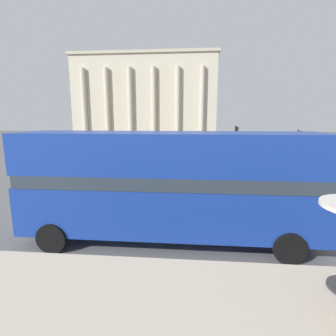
{
  "coord_description": "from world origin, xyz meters",
  "views": [
    {
      "loc": [
        -0.19,
        -2.4,
        4.63
      ],
      "look_at": [
        -1.83,
        15.52,
        1.27
      ],
      "focal_mm": 28.0,
      "sensor_mm": 36.0,
      "label": 1
    }
  ],
  "objects_px": {
    "plaza_building_left": "(148,101)",
    "traffic_light_mid": "(298,147)",
    "traffic_light_far": "(236,140)",
    "double_decker_bus": "(169,183)",
    "pedestrian_black": "(312,163)",
    "pedestrian_red": "(96,177)"
  },
  "relations": [
    {
      "from": "plaza_building_left",
      "to": "traffic_light_mid",
      "type": "relative_size",
      "value": 7.07
    },
    {
      "from": "plaza_building_left",
      "to": "traffic_light_far",
      "type": "bearing_deg",
      "value": -63.24
    },
    {
      "from": "double_decker_bus",
      "to": "pedestrian_black",
      "type": "distance_m",
      "value": 17.78
    },
    {
      "from": "double_decker_bus",
      "to": "plaza_building_left",
      "type": "height_order",
      "value": "plaza_building_left"
    },
    {
      "from": "plaza_building_left",
      "to": "traffic_light_mid",
      "type": "distance_m",
      "value": 37.73
    },
    {
      "from": "pedestrian_red",
      "to": "traffic_light_mid",
      "type": "bearing_deg",
      "value": 75.32
    },
    {
      "from": "traffic_light_far",
      "to": "pedestrian_black",
      "type": "relative_size",
      "value": 2.52
    },
    {
      "from": "double_decker_bus",
      "to": "traffic_light_far",
      "type": "xyz_separation_m",
      "value": [
        5.24,
        17.76,
        0.27
      ]
    },
    {
      "from": "traffic_light_mid",
      "to": "pedestrian_black",
      "type": "distance_m",
      "value": 3.74
    },
    {
      "from": "traffic_light_far",
      "to": "pedestrian_black",
      "type": "bearing_deg",
      "value": -33.97
    },
    {
      "from": "traffic_light_far",
      "to": "pedestrian_red",
      "type": "distance_m",
      "value": 15.49
    },
    {
      "from": "double_decker_bus",
      "to": "pedestrian_black",
      "type": "height_order",
      "value": "double_decker_bus"
    },
    {
      "from": "traffic_light_mid",
      "to": "pedestrian_black",
      "type": "relative_size",
      "value": 2.43
    },
    {
      "from": "plaza_building_left",
      "to": "pedestrian_red",
      "type": "distance_m",
      "value": 38.8
    },
    {
      "from": "double_decker_bus",
      "to": "traffic_light_far",
      "type": "height_order",
      "value": "double_decker_bus"
    },
    {
      "from": "traffic_light_mid",
      "to": "traffic_light_far",
      "type": "relative_size",
      "value": 0.96
    },
    {
      "from": "double_decker_bus",
      "to": "pedestrian_black",
      "type": "xyz_separation_m",
      "value": [
        11.1,
        13.82,
        -1.43
      ]
    },
    {
      "from": "double_decker_bus",
      "to": "plaza_building_left",
      "type": "xyz_separation_m",
      "value": [
        -8.23,
        44.47,
        5.92
      ]
    },
    {
      "from": "double_decker_bus",
      "to": "plaza_building_left",
      "type": "relative_size",
      "value": 0.4
    },
    {
      "from": "double_decker_bus",
      "to": "pedestrian_red",
      "type": "bearing_deg",
      "value": 135.35
    },
    {
      "from": "double_decker_bus",
      "to": "traffic_light_far",
      "type": "distance_m",
      "value": 18.52
    },
    {
      "from": "traffic_light_far",
      "to": "pedestrian_black",
      "type": "xyz_separation_m",
      "value": [
        5.86,
        -3.95,
        -1.7
      ]
    }
  ]
}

